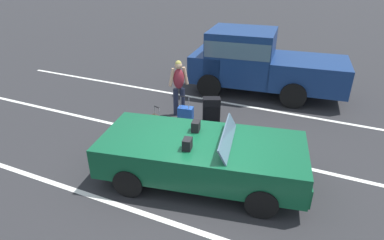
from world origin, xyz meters
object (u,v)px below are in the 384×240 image
at_px(convertible_car, 212,157).
at_px(suitcase_medium_bright, 186,118).
at_px(suitcase_large_black, 211,110).
at_px(traveler_person, 179,85).
at_px(parked_pickup_truck_near, 255,61).
at_px(suitcase_small_carryon, 156,125).

xyz_separation_m(convertible_car, suitcase_medium_bright, (-1.47, 1.89, -0.28)).
bearing_deg(suitcase_large_black, traveler_person, -119.25).
relative_size(suitcase_medium_bright, parked_pickup_truck_near, 0.19).
bearing_deg(traveler_person, suitcase_medium_bright, -6.34).
distance_m(convertible_car, suitcase_medium_bright, 2.41).
distance_m(convertible_car, traveler_person, 3.29).
bearing_deg(suitcase_small_carryon, convertible_car, 79.54).
xyz_separation_m(convertible_car, parked_pickup_truck_near, (-0.47, 5.25, 0.52)).
distance_m(suitcase_small_carryon, traveler_person, 1.46).
height_order(suitcase_large_black, traveler_person, traveler_person).
distance_m(suitcase_medium_bright, parked_pickup_truck_near, 3.59).
relative_size(suitcase_large_black, traveler_person, 0.45).
distance_m(convertible_car, parked_pickup_truck_near, 5.29).
bearing_deg(traveler_person, parked_pickup_truck_near, 106.15).
bearing_deg(convertible_car, traveler_person, 116.92).
height_order(convertible_car, parked_pickup_truck_near, parked_pickup_truck_near).
distance_m(suitcase_medium_bright, traveler_person, 1.08).
height_order(suitcase_large_black, suitcase_medium_bright, suitcase_medium_bright).
relative_size(traveler_person, parked_pickup_truck_near, 0.32).
height_order(convertible_car, suitcase_large_black, convertible_car).
bearing_deg(suitcase_medium_bright, traveler_person, 28.46).
distance_m(suitcase_large_black, parked_pickup_truck_near, 2.89).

